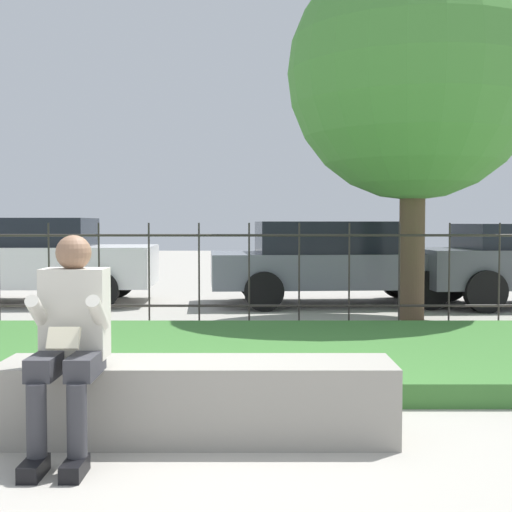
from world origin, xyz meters
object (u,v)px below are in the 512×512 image
at_px(stone_bench, 201,404).
at_px(person_seated_reader, 74,334).
at_px(car_parked_center, 337,260).
at_px(car_parked_left, 36,258).
at_px(tree_behind_fence, 417,75).

relative_size(stone_bench, person_seated_reader, 1.91).
bearing_deg(car_parked_center, person_seated_reader, -111.36).
height_order(stone_bench, car_parked_center, car_parked_center).
height_order(stone_bench, person_seated_reader, person_seated_reader).
bearing_deg(car_parked_left, stone_bench, -67.88).
xyz_separation_m(stone_bench, car_parked_left, (-3.40, 7.56, 0.54)).
distance_m(stone_bench, tree_behind_fence, 6.87).
distance_m(car_parked_left, tree_behind_fence, 6.83).
xyz_separation_m(stone_bench, person_seated_reader, (-0.72, -0.32, 0.49)).
height_order(person_seated_reader, car_parked_left, car_parked_left).
xyz_separation_m(person_seated_reader, car_parked_center, (2.39, 7.75, 0.02)).
relative_size(person_seated_reader, tree_behind_fence, 0.25).
bearing_deg(person_seated_reader, tree_behind_fence, 60.72).
distance_m(stone_bench, car_parked_center, 7.64).
relative_size(person_seated_reader, car_parked_left, 0.32).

